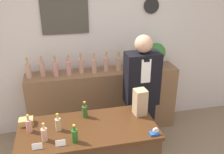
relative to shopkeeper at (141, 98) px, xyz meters
The scene contains 24 objects.
back_wall 1.11m from the shopkeeper, 119.17° to the left, with size 5.20×0.09×2.70m.
back_shelf 0.79m from the shopkeeper, 121.80° to the left, with size 2.24×0.37×1.00m.
shopkeeper is the anchor object (origin of this frame).
potted_plant 0.84m from the shopkeeper, 54.92° to the left, with size 0.28×0.28×0.37m.
paper_bag 0.58m from the shopkeeper, 110.79° to the right, with size 0.14×0.14×0.29m.
tape_dispenser 0.90m from the shopkeeper, 100.53° to the right, with size 0.09×0.06×0.07m.
price_card_left 1.52m from the shopkeeper, 145.88° to the right, with size 0.09×0.02×0.06m.
price_card_right 1.36m from the shopkeeper, 141.04° to the right, with size 0.09×0.02×0.06m.
gift_box 1.45m from the shopkeeper, 162.60° to the right, with size 0.14×0.11×0.06m.
counter_bottle_0 1.46m from the shopkeeper, 157.21° to the right, with size 0.06×0.06×0.19m.
counter_bottle_1 1.41m from the shopkeeper, 148.14° to the right, with size 0.06×0.06×0.19m.
counter_bottle_2 1.23m from the shopkeeper, 150.42° to the right, with size 0.06×0.06×0.19m.
counter_bottle_3 1.24m from the shopkeeper, 138.20° to the right, with size 0.06×0.06×0.19m.
counter_bottle_4 0.90m from the shopkeeper, 151.32° to the right, with size 0.06×0.06×0.19m.
shelf_bottle_0 1.57m from the shopkeeper, 156.77° to the left, with size 0.08×0.08×0.29m.
shelf_bottle_1 1.42m from the shopkeeper, 153.22° to the left, with size 0.08×0.08×0.29m.
shelf_bottle_2 1.24m from the shopkeeper, 150.76° to the left, with size 0.08×0.08×0.29m.
shelf_bottle_3 1.10m from the shopkeeper, 145.79° to the left, with size 0.08×0.08×0.29m.
shelf_bottle_4 0.98m from the shopkeeper, 137.83° to the left, with size 0.08×0.08×0.29m.
shelf_bottle_5 0.84m from the shopkeeper, 130.74° to the left, with size 0.08×0.08×0.29m.
shelf_bottle_6 0.75m from the shopkeeper, 118.55° to the left, with size 0.08×0.08×0.29m.
shelf_bottle_7 0.68m from the shopkeeper, 104.24° to the left, with size 0.08×0.08×0.29m.
shelf_bottle_8 0.69m from the shopkeeper, 87.40° to the left, with size 0.08×0.08×0.29m.
shelf_bottle_9 0.69m from the shopkeeper, 70.63° to the left, with size 0.08×0.08×0.29m.
Camera 1 is at (-0.52, -1.57, 2.40)m, focal length 40.00 mm.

